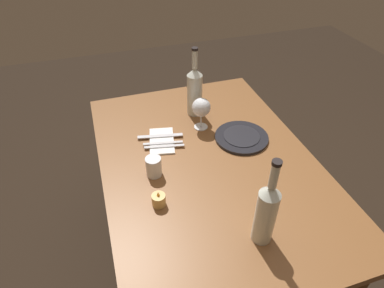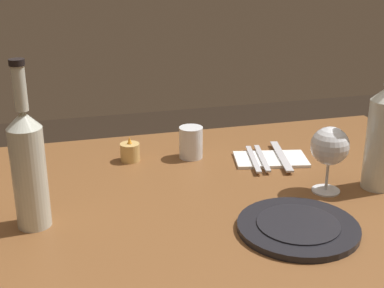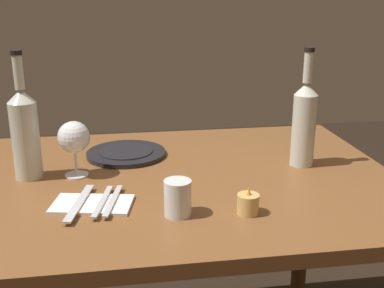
# 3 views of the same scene
# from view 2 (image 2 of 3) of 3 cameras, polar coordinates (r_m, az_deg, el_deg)

# --- Properties ---
(dining_table) EXTENTS (1.30, 0.90, 0.74)m
(dining_table) POSITION_cam_2_polar(r_m,az_deg,el_deg) (1.32, 2.80, -8.77)
(dining_table) COLOR brown
(dining_table) RESTS_ON ground
(wine_glass_left) EXTENTS (0.09, 0.09, 0.16)m
(wine_glass_left) POSITION_cam_2_polar(r_m,az_deg,el_deg) (1.28, 14.15, -0.30)
(wine_glass_left) COLOR white
(wine_glass_left) RESTS_ON dining_table
(wine_bottle) EXTENTS (0.07, 0.07, 0.35)m
(wine_bottle) POSITION_cam_2_polar(r_m,az_deg,el_deg) (1.14, -16.66, -2.15)
(wine_bottle) COLOR silver
(wine_bottle) RESTS_ON dining_table
(wine_bottle_second) EXTENTS (0.08, 0.08, 0.35)m
(wine_bottle_second) POSITION_cam_2_polar(r_m,az_deg,el_deg) (1.34, 19.27, 0.95)
(wine_bottle_second) COLOR silver
(wine_bottle_second) RESTS_ON dining_table
(water_tumbler) EXTENTS (0.06, 0.06, 0.09)m
(water_tumbler) POSITION_cam_2_polar(r_m,az_deg,el_deg) (1.47, -0.11, -0.01)
(water_tumbler) COLOR white
(water_tumbler) RESTS_ON dining_table
(votive_candle) EXTENTS (0.05, 0.05, 0.07)m
(votive_candle) POSITION_cam_2_polar(r_m,az_deg,el_deg) (1.46, -6.47, -0.89)
(votive_candle) COLOR #DBB266
(votive_candle) RESTS_ON dining_table
(dinner_plate) EXTENTS (0.25, 0.25, 0.02)m
(dinner_plate) POSITION_cam_2_polar(r_m,az_deg,el_deg) (1.14, 10.98, -8.47)
(dinner_plate) COLOR black
(dinner_plate) RESTS_ON dining_table
(folded_napkin) EXTENTS (0.21, 0.15, 0.01)m
(folded_napkin) POSITION_cam_2_polar(r_m,az_deg,el_deg) (1.48, 8.20, -1.58)
(folded_napkin) COLOR white
(folded_napkin) RESTS_ON dining_table
(fork_inner) EXTENTS (0.05, 0.18, 0.00)m
(fork_inner) POSITION_cam_2_polar(r_m,az_deg,el_deg) (1.46, 7.31, -1.45)
(fork_inner) COLOR silver
(fork_inner) RESTS_ON folded_napkin
(fork_outer) EXTENTS (0.05, 0.18, 0.00)m
(fork_outer) POSITION_cam_2_polar(r_m,az_deg,el_deg) (1.45, 6.40, -1.54)
(fork_outer) COLOR silver
(fork_outer) RESTS_ON folded_napkin
(table_knife) EXTENTS (0.06, 0.21, 0.00)m
(table_knife) POSITION_cam_2_polar(r_m,az_deg,el_deg) (1.48, 9.28, -1.23)
(table_knife) COLOR silver
(table_knife) RESTS_ON folded_napkin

